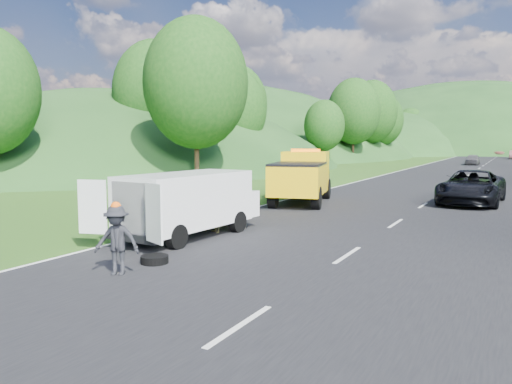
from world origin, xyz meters
The scene contains 13 objects.
ground centered at (0.00, 0.00, 0.00)m, with size 320.00×320.00×0.00m, color #38661E.
road_surface centered at (3.00, 40.00, 0.01)m, with size 14.00×200.00×0.02m, color black.
tree_line_left centered at (-19.00, 60.00, 0.00)m, with size 14.00×140.00×14.00m, color #2B5619, non-canonical shape.
tow_truck centered at (-2.65, 8.14, 1.34)m, with size 3.81×6.75×2.74m.
white_van centered at (-2.43, -1.85, 1.21)m, with size 3.29×6.16×2.14m.
woman centered at (-2.90, 1.62, 0.00)m, with size 0.59×0.43×1.62m, color white.
child centered at (-2.06, -0.89, 0.00)m, with size 0.49×0.39×1.02m, color tan.
worker centered at (-1.21, -6.53, 0.00)m, with size 1.08×0.62×1.67m, color black.
suitcase centered at (-4.39, -0.37, 0.29)m, with size 0.36×0.20×0.58m, color #68654E.
spare_tire centered at (-1.15, -5.24, 0.00)m, with size 0.72×0.72×0.20m, color black.
passing_suv centered at (5.01, 11.84, 0.00)m, with size 2.78×6.03×1.68m, color black.
dist_car_a centered at (1.61, 54.02, 0.00)m, with size 1.61×4.00×1.36m, color #48474B.
dist_car_c centered at (3.17, 92.67, 0.00)m, with size 2.24×5.50×1.60m, color #95524A.
Camera 1 is at (7.16, -15.22, 3.22)m, focal length 35.00 mm.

